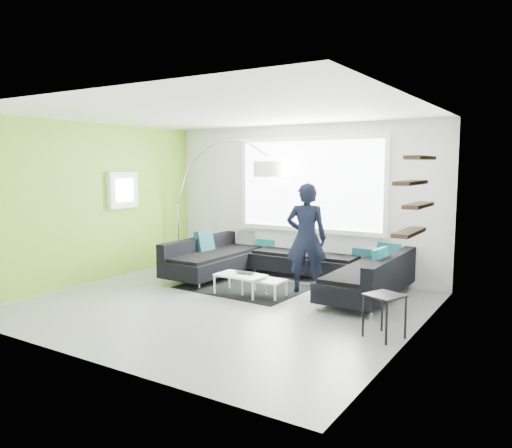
{
  "coord_description": "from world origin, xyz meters",
  "views": [
    {
      "loc": [
        4.25,
        -5.85,
        2.06
      ],
      "look_at": [
        0.01,
        0.9,
        1.11
      ],
      "focal_mm": 35.0,
      "sensor_mm": 36.0,
      "label": 1
    }
  ],
  "objects_px": {
    "sectional_sofa": "(287,264)",
    "arc_lamp": "(178,204)",
    "person": "(306,238)",
    "side_table": "(384,316)",
    "coffee_table": "(252,285)",
    "laptop": "(243,273)"
  },
  "relations": [
    {
      "from": "arc_lamp",
      "to": "side_table",
      "type": "relative_size",
      "value": 4.76
    },
    {
      "from": "laptop",
      "to": "side_table",
      "type": "bearing_deg",
      "value": -17.55
    },
    {
      "from": "coffee_table",
      "to": "arc_lamp",
      "type": "distance_m",
      "value": 3.0
    },
    {
      "from": "person",
      "to": "side_table",
      "type": "bearing_deg",
      "value": 120.46
    },
    {
      "from": "person",
      "to": "sectional_sofa",
      "type": "bearing_deg",
      "value": -48.38
    },
    {
      "from": "arc_lamp",
      "to": "side_table",
      "type": "xyz_separation_m",
      "value": [
        4.92,
        -1.97,
        -1.0
      ]
    },
    {
      "from": "side_table",
      "to": "person",
      "type": "bearing_deg",
      "value": 140.72
    },
    {
      "from": "coffee_table",
      "to": "person",
      "type": "height_order",
      "value": "person"
    },
    {
      "from": "coffee_table",
      "to": "laptop",
      "type": "bearing_deg",
      "value": -172.68
    },
    {
      "from": "sectional_sofa",
      "to": "arc_lamp",
      "type": "height_order",
      "value": "arc_lamp"
    },
    {
      "from": "sectional_sofa",
      "to": "arc_lamp",
      "type": "xyz_separation_m",
      "value": [
        -2.69,
        0.28,
        0.9
      ]
    },
    {
      "from": "laptop",
      "to": "arc_lamp",
      "type": "bearing_deg",
      "value": 153.17
    },
    {
      "from": "arc_lamp",
      "to": "person",
      "type": "bearing_deg",
      "value": -9.83
    },
    {
      "from": "sectional_sofa",
      "to": "side_table",
      "type": "relative_size",
      "value": 7.2
    },
    {
      "from": "person",
      "to": "laptop",
      "type": "bearing_deg",
      "value": 19.31
    },
    {
      "from": "coffee_table",
      "to": "person",
      "type": "distance_m",
      "value": 1.15
    },
    {
      "from": "sectional_sofa",
      "to": "laptop",
      "type": "bearing_deg",
      "value": -108.73
    },
    {
      "from": "side_table",
      "to": "arc_lamp",
      "type": "bearing_deg",
      "value": 158.16
    },
    {
      "from": "sectional_sofa",
      "to": "person",
      "type": "bearing_deg",
      "value": -28.14
    },
    {
      "from": "sectional_sofa",
      "to": "person",
      "type": "xyz_separation_m",
      "value": [
        0.48,
        -0.26,
        0.52
      ]
    },
    {
      "from": "arc_lamp",
      "to": "person",
      "type": "distance_m",
      "value": 3.23
    },
    {
      "from": "person",
      "to": "laptop",
      "type": "relative_size",
      "value": 5.22
    }
  ]
}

